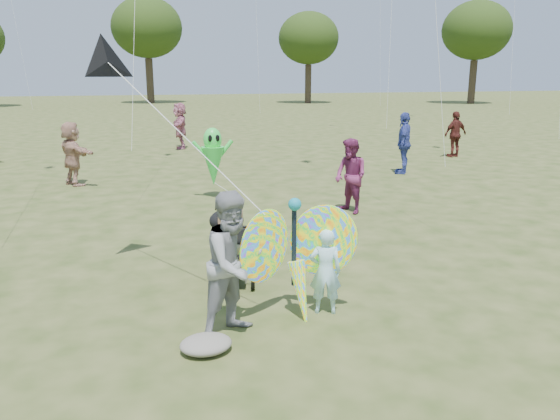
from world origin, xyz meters
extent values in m
plane|color=#51592B|center=(0.00, 0.00, 0.00)|extent=(160.00, 160.00, 0.00)
imported|color=#B3ECFD|center=(0.04, 0.34, 0.56)|extent=(0.47, 0.38, 1.12)
imported|color=gray|center=(-1.18, 0.14, 0.86)|extent=(1.05, 0.99, 1.72)
ellipsoid|color=gray|center=(-1.60, -0.24, 0.09)|extent=(0.58, 0.47, 0.18)
imported|color=#374599|center=(6.14, 9.10, 0.94)|extent=(1.02, 1.16, 1.87)
imported|color=tan|center=(-3.46, 10.14, 0.88)|extent=(1.20, 1.68, 1.75)
imported|color=#7B2958|center=(2.52, 5.04, 0.82)|extent=(0.81, 0.93, 1.64)
imported|color=#511F1B|center=(9.72, 11.63, 0.84)|extent=(1.04, 0.56, 1.68)
imported|color=#B96981|center=(0.33, 16.99, 0.94)|extent=(0.75, 1.79, 1.87)
cube|color=black|center=(-0.88, 1.72, 0.55)|extent=(0.67, 0.95, 0.71)
cube|color=black|center=(-0.88, 1.72, 0.22)|extent=(0.58, 0.77, 0.10)
ellipsoid|color=black|center=(-0.88, 1.97, 0.88)|extent=(0.51, 0.45, 0.33)
cylinder|color=black|center=(-1.12, 1.37, 0.15)|extent=(0.13, 0.30, 0.30)
cylinder|color=black|center=(-0.64, 1.37, 0.15)|extent=(0.13, 0.30, 0.30)
cylinder|color=black|center=(-0.88, 2.17, 0.11)|extent=(0.11, 0.23, 0.22)
cylinder|color=black|center=(-0.88, 1.24, 0.98)|extent=(0.43, 0.14, 0.03)
cube|color=#996F4A|center=(-0.88, 1.67, 0.96)|extent=(0.40, 0.36, 0.26)
ellipsoid|color=#FB3B27|center=(-0.74, 0.39, 0.95)|extent=(0.98, 0.71, 1.24)
ellipsoid|color=#FB3B27|center=(0.02, 0.39, 0.95)|extent=(0.98, 0.71, 1.24)
cylinder|color=black|center=(-0.36, 0.41, 0.90)|extent=(0.06, 0.06, 1.00)
cone|color=#FB3B27|center=(-0.31, 0.24, 0.30)|extent=(0.36, 0.49, 0.93)
sphere|color=teal|center=(-0.36, 0.39, 1.45)|extent=(0.16, 0.16, 0.16)
cone|color=black|center=(-2.40, 2.60, 3.15)|extent=(0.89, 0.62, 0.81)
cylinder|color=silver|center=(-1.59, 1.42, 2.27)|extent=(1.64, 2.38, 1.78)
cone|color=#36E54B|center=(-0.08, 7.37, 0.80)|extent=(0.56, 0.56, 0.95)
ellipsoid|color=#36E54B|center=(-0.08, 7.37, 1.45)|extent=(0.44, 0.39, 0.57)
ellipsoid|color=black|center=(-0.17, 7.19, 1.50)|extent=(0.10, 0.05, 0.17)
ellipsoid|color=black|center=(0.01, 7.19, 1.50)|extent=(0.10, 0.05, 0.17)
cylinder|color=#36E54B|center=(-0.38, 7.37, 1.20)|extent=(0.43, 0.10, 0.49)
cylinder|color=#36E54B|center=(0.22, 7.37, 1.20)|extent=(0.43, 0.10, 0.49)
cylinder|color=silver|center=(0.22, 7.17, 0.20)|extent=(0.61, 0.41, 0.41)
cylinder|color=#3A2D21|center=(2.00, 55.00, 2.31)|extent=(0.77, 0.77, 4.62)
ellipsoid|color=#2B4214|center=(2.00, 55.00, 7.70)|extent=(7.26, 7.26, 6.17)
cylinder|color=#3A2D21|center=(18.00, 50.00, 1.99)|extent=(0.66, 0.67, 3.99)
ellipsoid|color=#2B4214|center=(18.00, 50.00, 6.65)|extent=(6.27, 6.27, 5.33)
cylinder|color=#3A2D21|center=(34.00, 44.00, 2.21)|extent=(0.73, 0.73, 4.41)
ellipsoid|color=#2B4214|center=(34.00, 44.00, 7.35)|extent=(6.93, 6.93, 5.89)
camera|label=1|loc=(-2.44, -5.70, 2.98)|focal=35.00mm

